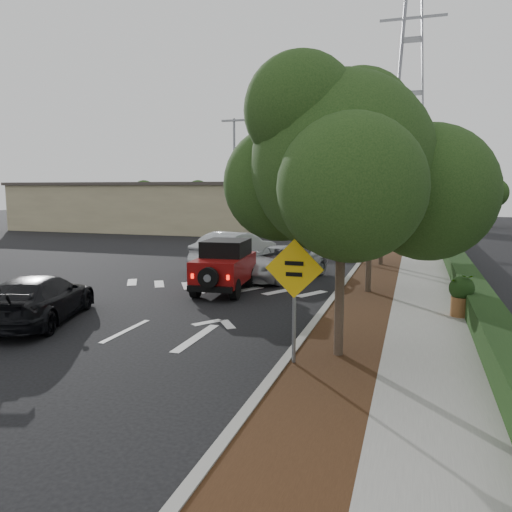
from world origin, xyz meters
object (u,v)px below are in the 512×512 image
at_px(silver_suv_ahead, 279,263).
at_px(black_suv_oncoming, 39,299).
at_px(red_jeep, 226,265).
at_px(speed_hump_sign, 294,284).

distance_m(silver_suv_ahead, black_suv_oncoming, 9.69).
bearing_deg(red_jeep, black_suv_oncoming, -126.70).
bearing_deg(black_suv_oncoming, red_jeep, -138.82).
height_order(red_jeep, speed_hump_sign, speed_hump_sign).
height_order(red_jeep, silver_suv_ahead, red_jeep).
bearing_deg(black_suv_oncoming, silver_suv_ahead, -135.30).
xyz_separation_m(red_jeep, speed_hump_sign, (4.16, -6.89, 0.83)).
relative_size(red_jeep, black_suv_oncoming, 0.81).
height_order(red_jeep, black_suv_oncoming, red_jeep).
distance_m(black_suv_oncoming, speed_hump_sign, 7.76).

